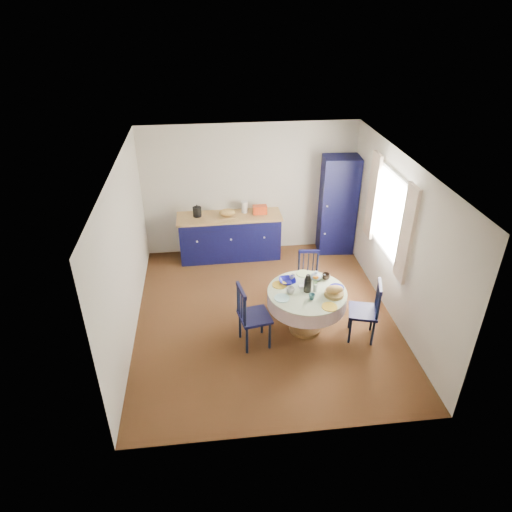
{
  "coord_description": "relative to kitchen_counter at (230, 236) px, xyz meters",
  "views": [
    {
      "loc": [
        -0.8,
        -5.75,
        4.48
      ],
      "look_at": [
        -0.12,
        0.2,
        1.0
      ],
      "focal_mm": 32.0,
      "sensor_mm": 36.0,
      "label": 1
    }
  ],
  "objects": [
    {
      "name": "floor",
      "position": [
        0.41,
        -1.96,
        -0.45
      ],
      "size": [
        4.5,
        4.5,
        0.0
      ],
      "primitive_type": "plane",
      "color": "black",
      "rests_on": "ground"
    },
    {
      "name": "ceiling",
      "position": [
        0.41,
        -1.96,
        2.05
      ],
      "size": [
        4.5,
        4.5,
        0.0
      ],
      "primitive_type": "plane",
      "rotation": [
        3.14,
        0.0,
        0.0
      ],
      "color": "white",
      "rests_on": "wall_back"
    },
    {
      "name": "wall_back",
      "position": [
        0.41,
        0.29,
        0.8
      ],
      "size": [
        4.0,
        0.02,
        2.5
      ],
      "primitive_type": "cube",
      "color": "beige",
      "rests_on": "floor"
    },
    {
      "name": "wall_left",
      "position": [
        -1.59,
        -1.96,
        0.8
      ],
      "size": [
        0.02,
        4.5,
        2.5
      ],
      "primitive_type": "cube",
      "color": "beige",
      "rests_on": "floor"
    },
    {
      "name": "wall_right",
      "position": [
        2.41,
        -1.96,
        0.8
      ],
      "size": [
        0.02,
        4.5,
        2.5
      ],
      "primitive_type": "cube",
      "color": "beige",
      "rests_on": "floor"
    },
    {
      "name": "window",
      "position": [
        2.37,
        -1.66,
        1.07
      ],
      "size": [
        0.1,
        1.74,
        1.45
      ],
      "color": "white",
      "rests_on": "wall_right"
    },
    {
      "name": "kitchen_counter",
      "position": [
        0.0,
        0.0,
        0.0
      ],
      "size": [
        1.95,
        0.64,
        1.11
      ],
      "rotation": [
        0.0,
        0.0,
        0.02
      ],
      "color": "black",
      "rests_on": "floor"
    },
    {
      "name": "pantry_cabinet",
      "position": [
        2.07,
        0.04,
        0.5
      ],
      "size": [
        0.7,
        0.52,
        1.91
      ],
      "rotation": [
        0.0,
        0.0,
        -0.07
      ],
      "color": "black",
      "rests_on": "floor"
    },
    {
      "name": "dining_table",
      "position": [
        0.99,
        -2.35,
        0.13
      ],
      "size": [
        1.16,
        1.16,
        0.98
      ],
      "color": "#503316",
      "rests_on": "floor"
    },
    {
      "name": "chair_left",
      "position": [
        0.14,
        -2.58,
        0.05
      ],
      "size": [
        0.5,
        0.52,
        0.99
      ],
      "rotation": [
        0.0,
        0.0,
        1.76
      ],
      "color": "black",
      "rests_on": "floor"
    },
    {
      "name": "chair_far",
      "position": [
        1.19,
        -1.52,
        -0.03
      ],
      "size": [
        0.42,
        0.4,
        0.84
      ],
      "rotation": [
        0.0,
        0.0,
        -0.12
      ],
      "color": "black",
      "rests_on": "floor"
    },
    {
      "name": "chair_right",
      "position": [
        1.8,
        -2.62,
        0.03
      ],
      "size": [
        0.51,
        0.52,
        0.95
      ],
      "rotation": [
        0.0,
        0.0,
        -1.86
      ],
      "color": "black",
      "rests_on": "floor"
    },
    {
      "name": "mug_a",
      "position": [
        0.73,
        -2.37,
        0.29
      ],
      "size": [
        0.12,
        0.12,
        0.09
      ],
      "primitive_type": "imported",
      "color": "silver",
      "rests_on": "dining_table"
    },
    {
      "name": "mug_b",
      "position": [
        1.0,
        -2.56,
        0.29
      ],
      "size": [
        0.09,
        0.09,
        0.09
      ],
      "primitive_type": "imported",
      "color": "#2E606E",
      "rests_on": "dining_table"
    },
    {
      "name": "mug_c",
      "position": [
        1.33,
        -2.07,
        0.3
      ],
      "size": [
        0.12,
        0.12,
        0.1
      ],
      "primitive_type": "imported",
      "color": "black",
      "rests_on": "dining_table"
    },
    {
      "name": "mug_d",
      "position": [
        0.82,
        -2.02,
        0.29
      ],
      "size": [
        0.09,
        0.09,
        0.09
      ],
      "primitive_type": "imported",
      "color": "silver",
      "rests_on": "dining_table"
    },
    {
      "name": "cobalt_bowl",
      "position": [
        0.73,
        -2.11,
        0.28
      ],
      "size": [
        0.25,
        0.25,
        0.06
      ],
      "primitive_type": "imported",
      "color": "#0D0B67",
      "rests_on": "dining_table"
    }
  ]
}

